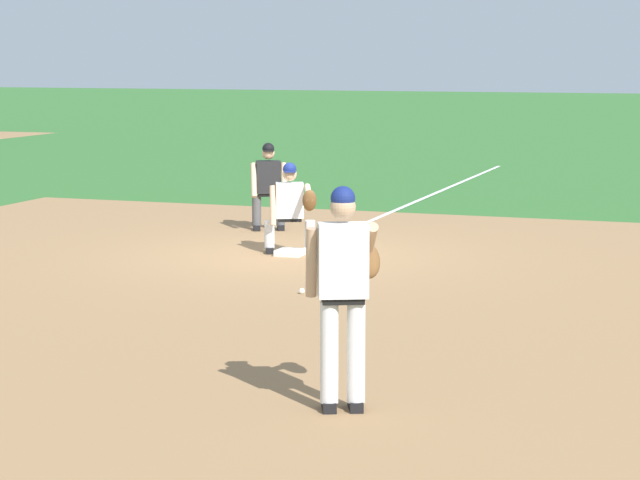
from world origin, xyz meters
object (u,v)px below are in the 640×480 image
object	(u,v)px
pitcher	(344,284)
umpire	(269,183)
first_base_bag	(290,253)
first_baseman	(291,204)
baseball	(302,291)

from	to	relation	value
pitcher	umpire	distance (m)	10.67
first_base_bag	first_baseman	distance (m)	0.71
first_baseman	umpire	world-z (taller)	umpire
baseball	first_baseman	size ratio (longest dim) A/B	0.06
first_base_bag	pitcher	distance (m)	8.06
baseball	pitcher	xyz separation A→B (m)	(-4.60, -2.06, 1.02)
baseball	umpire	size ratio (longest dim) A/B	0.05
baseball	first_base_bag	bearing A→B (deg)	23.39
pitcher	first_baseman	world-z (taller)	pitcher
first_base_bag	umpire	xyz separation A→B (m)	(2.36, 1.27, 0.75)
baseball	umpire	world-z (taller)	umpire
first_base_bag	baseball	xyz separation A→B (m)	(-2.71, -1.17, -0.01)
pitcher	first_base_bag	bearing A→B (deg)	23.83
umpire	first_baseman	bearing A→B (deg)	-150.67
baseball	first_baseman	xyz separation A→B (m)	(2.90, 1.23, 0.69)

